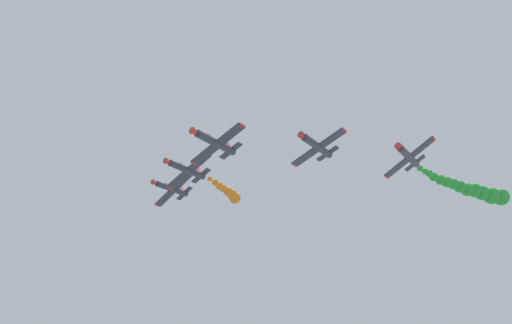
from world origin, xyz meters
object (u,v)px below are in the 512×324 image
Objects in this scene: airplane_lead at (215,143)px; airplane_right_outer at (171,189)px; airplane_right_inner at (187,170)px; airplane_left_outer at (408,156)px; airplane_left_inner at (317,146)px.

airplane_right_outer reaches higher than airplane_lead.
airplane_left_outer is (-33.80, -11.67, 0.03)m from airplane_right_inner.
airplane_left_inner is 1.00× the size of airplane_left_outer.
airplane_right_outer reaches higher than airplane_left_outer.
airplane_left_outer is at bearing -136.71° from airplane_lead.
airplane_lead is 15.31m from airplane_left_inner.
airplane_lead is at bearing 140.31° from airplane_right_outer.
airplane_left_inner reaches higher than airplane_right_inner.
airplane_lead is 30.09m from airplane_left_outer.
airplane_left_inner is (-11.07, -10.54, 0.76)m from airplane_lead.
airplane_left_outer is (-10.83, -10.09, -0.51)m from airplane_left_inner.
airplane_left_inner is at bearing -136.39° from airplane_lead.
airplane_left_inner is 36.01m from airplane_right_outer.
airplane_lead is 30.89m from airplane_right_outer.
airplane_left_inner is 1.00× the size of airplane_right_outer.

